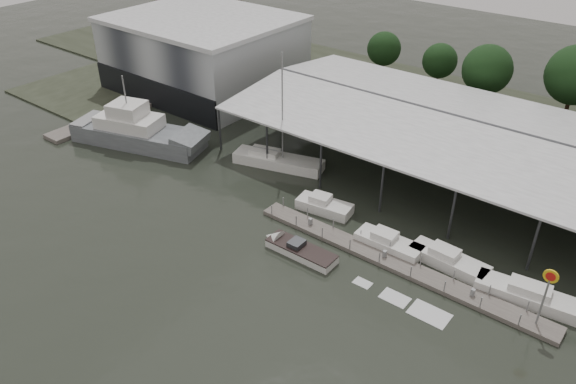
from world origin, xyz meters
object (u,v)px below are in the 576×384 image
Objects in this scene: white_sailboat at (277,161)px; speedboat_underway at (296,249)px; grey_trawler at (139,132)px; shell_fuel_sign at (547,288)px.

white_sailboat is 0.73× the size of speedboat_underway.
white_sailboat reaches higher than speedboat_underway.
grey_trawler is 17.65m from white_sailboat.
grey_trawler is 0.96× the size of speedboat_underway.
speedboat_underway is at bearing -169.06° from shell_fuel_sign.
white_sailboat is (16.54, 6.09, -0.93)m from grey_trawler.
shell_fuel_sign is 0.30× the size of speedboat_underway.
speedboat_underway is at bearing -27.80° from grey_trawler.
shell_fuel_sign is 0.41× the size of white_sailboat.
grey_trawler reaches higher than speedboat_underway.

